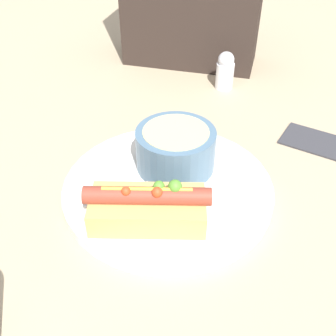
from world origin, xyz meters
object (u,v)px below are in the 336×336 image
object	(u,v)px
hot_dog	(148,206)
soup_bowl	(176,147)
spoon	(148,183)
salt_shaker	(225,71)

from	to	relation	value
hot_dog	soup_bowl	bearing A→B (deg)	72.74
hot_dog	soup_bowl	world-z (taller)	same
spoon	salt_shaker	distance (m)	0.35
spoon	salt_shaker	size ratio (longest dim) A/B	1.57
hot_dog	spoon	size ratio (longest dim) A/B	1.30
soup_bowl	hot_dog	bearing A→B (deg)	-93.51
hot_dog	soup_bowl	size ratio (longest dim) A/B	1.36
spoon	salt_shaker	xyz separation A→B (m)	(0.05, 0.35, 0.02)
soup_bowl	spoon	bearing A→B (deg)	-117.21
hot_dog	spoon	bearing A→B (deg)	93.90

